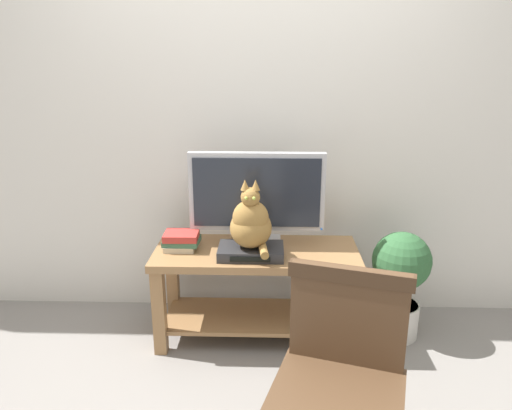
{
  "coord_description": "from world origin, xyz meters",
  "views": [
    {
      "loc": [
        0.08,
        -2.16,
        1.66
      ],
      "look_at": [
        -0.0,
        0.43,
        0.85
      ],
      "focal_mm": 34.52,
      "sensor_mm": 36.0,
      "label": 1
    }
  ],
  "objects_px": {
    "tv_stand": "(256,278)",
    "wooden_chair": "(340,371)",
    "tv": "(257,196)",
    "media_box": "(251,251)",
    "potted_plant": "(400,277)",
    "book_stack": "(181,240)",
    "cat": "(251,223)"
  },
  "relations": [
    {
      "from": "tv",
      "to": "media_box",
      "type": "bearing_deg",
      "value": -98.89
    },
    {
      "from": "tv_stand",
      "to": "cat",
      "type": "distance_m",
      "value": 0.39
    },
    {
      "from": "cat",
      "to": "potted_plant",
      "type": "height_order",
      "value": "cat"
    },
    {
      "from": "tv_stand",
      "to": "potted_plant",
      "type": "distance_m",
      "value": 0.85
    },
    {
      "from": "wooden_chair",
      "to": "book_stack",
      "type": "xyz_separation_m",
      "value": [
        -0.78,
        1.08,
        0.08
      ]
    },
    {
      "from": "tv",
      "to": "wooden_chair",
      "type": "distance_m",
      "value": 1.26
    },
    {
      "from": "wooden_chair",
      "to": "tv",
      "type": "bearing_deg",
      "value": 106.45
    },
    {
      "from": "media_box",
      "to": "book_stack",
      "type": "height_order",
      "value": "book_stack"
    },
    {
      "from": "cat",
      "to": "wooden_chair",
      "type": "bearing_deg",
      "value": -69.28
    },
    {
      "from": "tv",
      "to": "potted_plant",
      "type": "height_order",
      "value": "tv"
    },
    {
      "from": "tv_stand",
      "to": "book_stack",
      "type": "height_order",
      "value": "book_stack"
    },
    {
      "from": "book_stack",
      "to": "tv_stand",
      "type": "bearing_deg",
      "value": -0.3
    },
    {
      "from": "tv_stand",
      "to": "wooden_chair",
      "type": "bearing_deg",
      "value": -72.36
    },
    {
      "from": "media_box",
      "to": "cat",
      "type": "relative_size",
      "value": 0.92
    },
    {
      "from": "potted_plant",
      "to": "book_stack",
      "type": "bearing_deg",
      "value": -178.91
    },
    {
      "from": "wooden_chair",
      "to": "potted_plant",
      "type": "xyz_separation_m",
      "value": [
        0.5,
        1.11,
        -0.15
      ]
    },
    {
      "from": "media_box",
      "to": "tv_stand",
      "type": "bearing_deg",
      "value": 73.39
    },
    {
      "from": "tv",
      "to": "book_stack",
      "type": "distance_m",
      "value": 0.51
    },
    {
      "from": "tv",
      "to": "wooden_chair",
      "type": "height_order",
      "value": "tv"
    },
    {
      "from": "wooden_chair",
      "to": "potted_plant",
      "type": "relative_size",
      "value": 1.35
    },
    {
      "from": "tv_stand",
      "to": "wooden_chair",
      "type": "relative_size",
      "value": 1.32
    },
    {
      "from": "tv",
      "to": "wooden_chair",
      "type": "bearing_deg",
      "value": -73.55
    },
    {
      "from": "cat",
      "to": "potted_plant",
      "type": "xyz_separation_m",
      "value": [
        0.87,
        0.13,
        -0.37
      ]
    },
    {
      "from": "cat",
      "to": "book_stack",
      "type": "relative_size",
      "value": 1.9
    },
    {
      "from": "tv",
      "to": "wooden_chair",
      "type": "relative_size",
      "value": 0.87
    },
    {
      "from": "potted_plant",
      "to": "tv",
      "type": "bearing_deg",
      "value": 176.2
    },
    {
      "from": "tv_stand",
      "to": "book_stack",
      "type": "relative_size",
      "value": 5.65
    },
    {
      "from": "book_stack",
      "to": "media_box",
      "type": "bearing_deg",
      "value": -12.89
    },
    {
      "from": "cat",
      "to": "tv",
      "type": "bearing_deg",
      "value": 82.09
    },
    {
      "from": "tv",
      "to": "book_stack",
      "type": "relative_size",
      "value": 3.74
    },
    {
      "from": "tv_stand",
      "to": "potted_plant",
      "type": "height_order",
      "value": "potted_plant"
    },
    {
      "from": "tv_stand",
      "to": "wooden_chair",
      "type": "distance_m",
      "value": 1.14
    }
  ]
}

